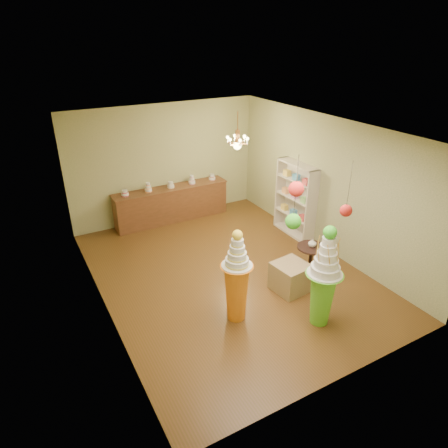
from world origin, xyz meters
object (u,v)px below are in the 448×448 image
sideboard (172,203)px  pedestal_orange (237,285)px  round_table (311,258)px  pedestal_green (323,285)px

sideboard → pedestal_orange: bearing=-97.5°
round_table → pedestal_orange: bearing=-169.9°
pedestal_green → pedestal_orange: 1.44m
pedestal_orange → round_table: size_ratio=2.33×
pedestal_green → sideboard: (-0.64, 5.09, -0.28)m
pedestal_green → pedestal_orange: size_ratio=1.08×
sideboard → round_table: size_ratio=4.10×
pedestal_orange → sideboard: 4.33m
pedestal_orange → sideboard: size_ratio=0.57×
pedestal_green → round_table: (0.73, 1.14, -0.28)m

